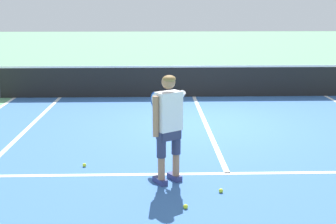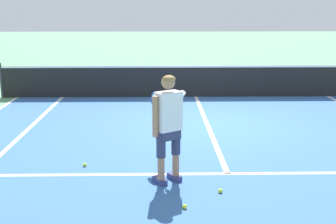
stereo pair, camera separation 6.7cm
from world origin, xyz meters
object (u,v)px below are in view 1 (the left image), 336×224
(tennis_player, at_px, (168,122))
(tennis_ball_mid_court, at_px, (221,191))
(tennis_ball_near_feet, at_px, (186,206))
(tennis_ball_by_baseline, at_px, (84,165))

(tennis_player, bearing_deg, tennis_ball_mid_court, -29.71)
(tennis_ball_near_feet, relative_size, tennis_ball_mid_court, 1.00)
(tennis_player, relative_size, tennis_ball_by_baseline, 25.95)
(tennis_ball_by_baseline, xyz_separation_m, tennis_ball_mid_court, (2.21, -1.15, 0.00))
(tennis_player, bearing_deg, tennis_ball_near_feet, -77.50)
(tennis_ball_near_feet, xyz_separation_m, tennis_ball_by_baseline, (-1.64, 1.66, 0.00))
(tennis_ball_near_feet, distance_m, tennis_ball_by_baseline, 2.34)
(tennis_player, height_order, tennis_ball_by_baseline, tennis_player)
(tennis_player, distance_m, tennis_ball_mid_court, 1.31)
(tennis_player, relative_size, tennis_ball_near_feet, 25.95)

